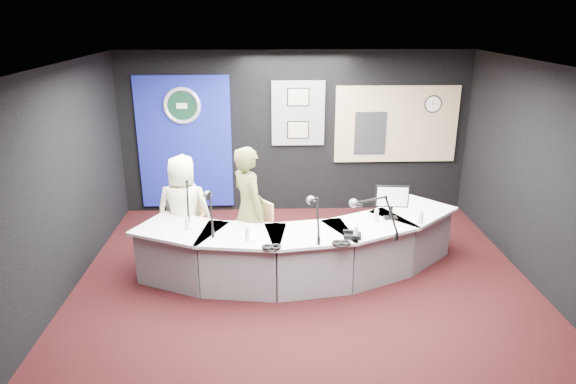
{
  "coord_description": "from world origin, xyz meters",
  "views": [
    {
      "loc": [
        -0.43,
        -5.69,
        3.4
      ],
      "look_at": [
        -0.2,
        0.8,
        1.1
      ],
      "focal_mm": 32.0,
      "sensor_mm": 36.0,
      "label": 1
    }
  ],
  "objects_px": {
    "person_woman": "(249,209)",
    "broadcast_desk": "(300,249)",
    "person_man": "(184,210)",
    "armchair_left": "(185,228)",
    "armchair_right": "(249,233)"
  },
  "relations": [
    {
      "from": "armchair_right",
      "to": "person_man",
      "type": "bearing_deg",
      "value": -142.14
    },
    {
      "from": "armchair_right",
      "to": "person_woman",
      "type": "bearing_deg",
      "value": 7.62
    },
    {
      "from": "armchair_left",
      "to": "armchair_right",
      "type": "xyz_separation_m",
      "value": [
        0.92,
        -0.24,
        0.01
      ]
    },
    {
      "from": "armchair_left",
      "to": "person_woman",
      "type": "bearing_deg",
      "value": -11.81
    },
    {
      "from": "broadcast_desk",
      "to": "armchair_right",
      "type": "bearing_deg",
      "value": 162.4
    },
    {
      "from": "person_man",
      "to": "person_woman",
      "type": "bearing_deg",
      "value": 167.32
    },
    {
      "from": "broadcast_desk",
      "to": "armchair_right",
      "type": "distance_m",
      "value": 0.73
    },
    {
      "from": "armchair_left",
      "to": "armchair_right",
      "type": "bearing_deg",
      "value": -11.81
    },
    {
      "from": "broadcast_desk",
      "to": "person_man",
      "type": "relative_size",
      "value": 2.88
    },
    {
      "from": "armchair_left",
      "to": "person_woman",
      "type": "height_order",
      "value": "person_woman"
    },
    {
      "from": "armchair_left",
      "to": "person_woman",
      "type": "distance_m",
      "value": 1.01
    },
    {
      "from": "person_man",
      "to": "broadcast_desk",
      "type": "bearing_deg",
      "value": 166.1
    },
    {
      "from": "person_man",
      "to": "person_woman",
      "type": "xyz_separation_m",
      "value": [
        0.92,
        -0.24,
        0.09
      ]
    },
    {
      "from": "person_woman",
      "to": "broadcast_desk",
      "type": "bearing_deg",
      "value": -138.3
    },
    {
      "from": "armchair_left",
      "to": "armchair_right",
      "type": "distance_m",
      "value": 0.95
    }
  ]
}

